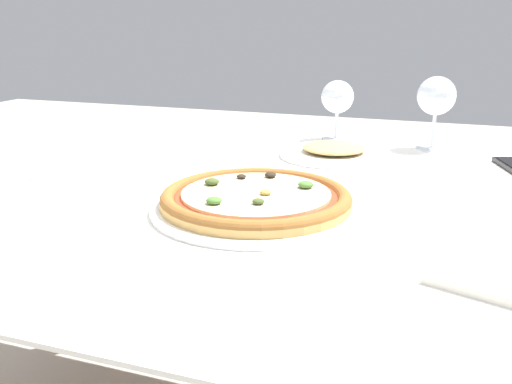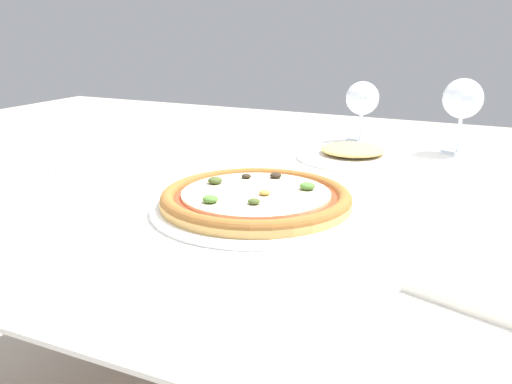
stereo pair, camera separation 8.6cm
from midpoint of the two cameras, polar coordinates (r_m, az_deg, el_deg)
The scene contains 7 objects.
dining_table at distance 1.05m, azimuth -5.06°, elevation -2.54°, with size 1.46×1.12×0.72m.
pizza_plate at distance 0.86m, azimuth -2.85°, elevation -0.87°, with size 0.32×0.32×0.04m.
fork at distance 1.12m, azimuth -24.89°, elevation 0.94°, with size 0.04×0.17×0.00m.
wine_glass_far_left at distance 1.31m, azimuth 15.81°, elevation 9.04°, with size 0.08×0.08×0.16m.
wine_glass_far_right at distance 1.37m, azimuth 6.38°, elevation 9.25°, with size 0.08×0.08×0.14m.
side_plate at distance 1.21m, azimuth 5.79°, elevation 4.01°, with size 0.23×0.23×0.03m.
napkin_folded at distance 0.67m, azimuth 20.50°, elevation -8.32°, with size 0.18×0.15×0.01m.
Camera 1 is at (0.38, -0.92, 1.00)m, focal length 40.00 mm.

